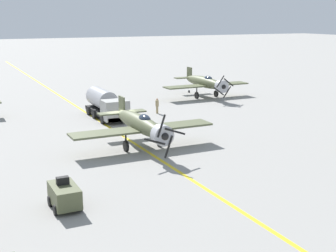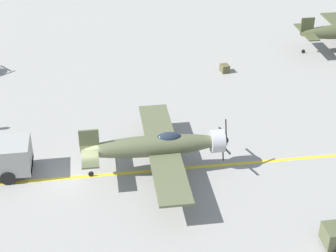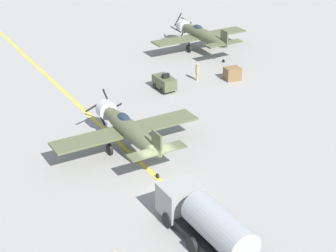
# 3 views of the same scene
# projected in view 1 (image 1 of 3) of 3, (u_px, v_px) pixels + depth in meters

# --- Properties ---
(ground_plane) EXTENTS (400.00, 400.00, 0.00)m
(ground_plane) POSITION_uv_depth(u_px,v_px,m) (120.00, 134.00, 43.25)
(ground_plane) COLOR gray
(taxiway_stripe) EXTENTS (0.30, 160.00, 0.01)m
(taxiway_stripe) POSITION_uv_depth(u_px,v_px,m) (120.00, 134.00, 43.25)
(taxiway_stripe) COLOR yellow
(taxiway_stripe) RESTS_ON ground
(airplane_mid_center) EXTENTS (12.00, 9.98, 3.72)m
(airplane_mid_center) POSITION_uv_depth(u_px,v_px,m) (141.00, 124.00, 38.25)
(airplane_mid_center) COLOR #595E3F
(airplane_mid_center) RESTS_ON ground
(airplane_near_left) EXTENTS (12.00, 9.98, 3.65)m
(airplane_near_left) POSITION_uv_depth(u_px,v_px,m) (205.00, 83.00, 62.45)
(airplane_near_left) COLOR #555A3B
(airplane_near_left) RESTS_ON ground
(fuel_tanker) EXTENTS (2.67, 8.00, 2.98)m
(fuel_tanker) POSITION_uv_depth(u_px,v_px,m) (106.00, 104.00, 49.72)
(fuel_tanker) COLOR black
(fuel_tanker) RESTS_ON ground
(tow_tractor) EXTENTS (1.57, 2.60, 1.79)m
(tow_tractor) POSITION_uv_depth(u_px,v_px,m) (64.00, 195.00, 26.40)
(tow_tractor) COLOR #515638
(tow_tractor) RESTS_ON ground
(ground_crew_inspecting) EXTENTS (0.37, 0.37, 1.72)m
(ground_crew_inspecting) POSITION_uv_depth(u_px,v_px,m) (157.00, 105.00, 52.38)
(ground_crew_inspecting) COLOR tan
(ground_crew_inspecting) RESTS_ON ground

